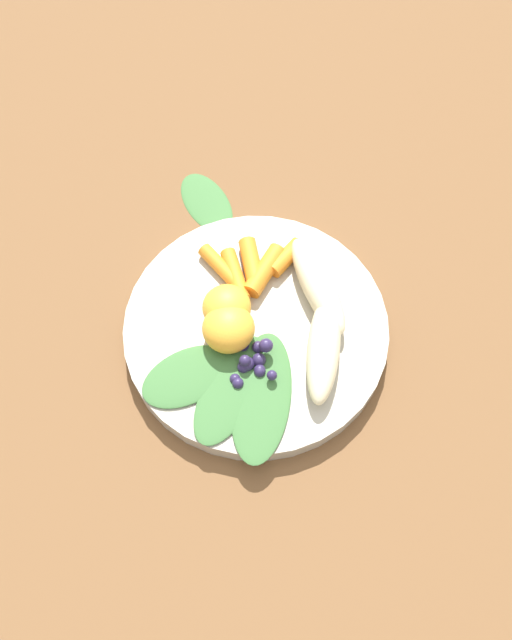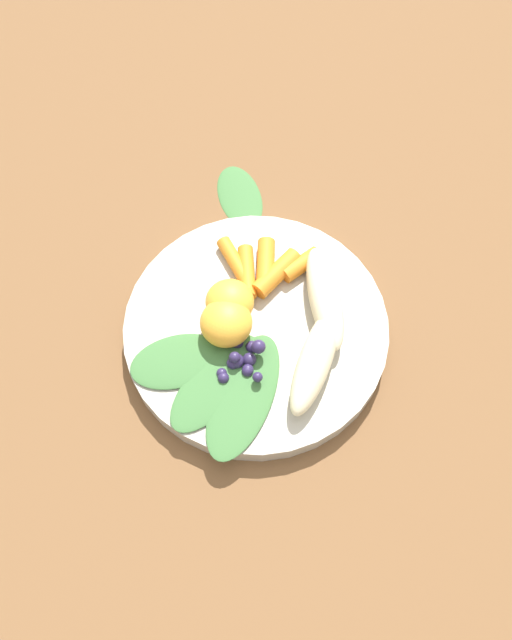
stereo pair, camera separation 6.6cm
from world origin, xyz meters
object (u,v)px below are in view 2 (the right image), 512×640
(banana_peeled_right, at_px, (315,361))
(orange_segment_near, at_px, (226,323))
(bowl, at_px, (256,329))
(kale_leaf_stray, at_px, (240,195))
(banana_peeled_left, at_px, (325,298))

(banana_peeled_right, height_order, orange_segment_near, orange_segment_near)
(bowl, xyz_separation_m, kale_leaf_stray, (-0.05, 0.18, -0.01))
(kale_leaf_stray, bearing_deg, orange_segment_near, 161.12)
(banana_peeled_right, xyz_separation_m, orange_segment_near, (-0.09, 0.03, 0.00))
(bowl, xyz_separation_m, banana_peeled_left, (0.07, 0.03, 0.03))
(kale_leaf_stray, bearing_deg, banana_peeled_right, -177.08)
(banana_peeled_left, relative_size, kale_leaf_stray, 1.28)
(bowl, bearing_deg, banana_peeled_left, 26.32)
(orange_segment_near, height_order, kale_leaf_stray, orange_segment_near)
(bowl, xyz_separation_m, banana_peeled_right, (0.06, -0.04, 0.03))
(banana_peeled_right, bearing_deg, orange_segment_near, 85.99)
(banana_peeled_left, distance_m, orange_segment_near, 0.10)
(orange_segment_near, bearing_deg, bowl, 23.72)
(banana_peeled_right, relative_size, kale_leaf_stray, 1.28)
(orange_segment_near, bearing_deg, kale_leaf_stray, 95.55)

